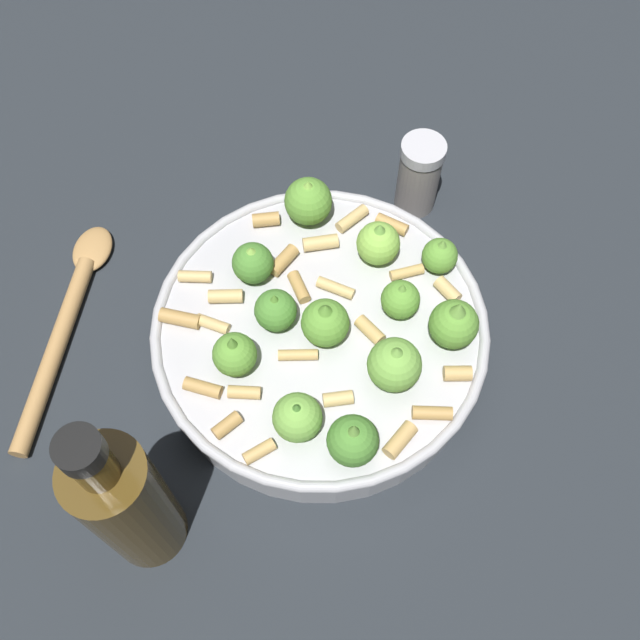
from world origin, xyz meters
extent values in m
plane|color=#23282D|center=(0.00, 0.00, 0.00)|extent=(2.40, 2.40, 0.00)
cylinder|color=#B7B7BC|center=(0.00, 0.00, 0.02)|extent=(0.28, 0.28, 0.05)
torus|color=#B7B7BC|center=(0.00, 0.00, 0.05)|extent=(0.28, 0.28, 0.01)
sphere|color=#609E38|center=(0.00, -0.08, 0.06)|extent=(0.04, 0.04, 0.04)
cone|color=#609E38|center=(0.00, -0.08, 0.08)|extent=(0.01, 0.01, 0.02)
sphere|color=#8CC64C|center=(-0.04, 0.08, 0.07)|extent=(0.04, 0.04, 0.04)
cone|color=#75B247|center=(-0.04, 0.08, 0.08)|extent=(0.02, 0.02, 0.02)
sphere|color=#4C8933|center=(-0.07, -0.03, 0.06)|extent=(0.04, 0.04, 0.04)
cone|color=#8CC64C|center=(-0.07, -0.03, 0.08)|extent=(0.02, 0.02, 0.01)
sphere|color=#609E38|center=(-0.11, 0.04, 0.07)|extent=(0.04, 0.04, 0.04)
cone|color=#8CC64C|center=(-0.11, 0.04, 0.09)|extent=(0.02, 0.02, 0.01)
sphere|color=#609E38|center=(0.06, 0.09, 0.07)|extent=(0.04, 0.04, 0.04)
cone|color=#75B247|center=(0.06, 0.09, 0.09)|extent=(0.02, 0.02, 0.02)
sphere|color=#609E38|center=(0.01, 0.00, 0.07)|extent=(0.04, 0.04, 0.04)
cone|color=#609E38|center=(0.01, 0.00, 0.09)|extent=(0.02, 0.02, 0.02)
sphere|color=#609E38|center=(-0.01, 0.12, 0.06)|extent=(0.03, 0.03, 0.03)
cone|color=#75B247|center=(-0.01, 0.12, 0.08)|extent=(0.01, 0.01, 0.01)
sphere|color=#75B247|center=(0.07, -0.06, 0.07)|extent=(0.04, 0.04, 0.04)
cone|color=#4C8933|center=(0.07, -0.06, 0.08)|extent=(0.01, 0.01, 0.01)
sphere|color=#4C8933|center=(-0.02, -0.03, 0.06)|extent=(0.04, 0.04, 0.04)
cone|color=#609E38|center=(-0.02, -0.03, 0.08)|extent=(0.01, 0.01, 0.01)
sphere|color=#609E38|center=(0.02, 0.07, 0.06)|extent=(0.03, 0.03, 0.03)
cone|color=#75B247|center=(0.02, 0.07, 0.08)|extent=(0.01, 0.01, 0.01)
sphere|color=#75B247|center=(0.07, 0.03, 0.07)|extent=(0.04, 0.04, 0.04)
cone|color=#75B247|center=(0.07, 0.03, 0.09)|extent=(0.02, 0.02, 0.01)
sphere|color=#4C8933|center=(0.11, -0.03, 0.07)|extent=(0.04, 0.04, 0.04)
cone|color=#75B247|center=(0.11, -0.03, 0.09)|extent=(0.01, 0.01, 0.02)
cylinder|color=tan|center=(0.03, -0.08, 0.05)|extent=(0.02, 0.03, 0.01)
cylinder|color=tan|center=(0.07, -0.02, 0.05)|extent=(0.02, 0.03, 0.01)
cylinder|color=tan|center=(0.02, -0.03, 0.05)|extent=(0.02, 0.03, 0.01)
cylinder|color=tan|center=(-0.07, 0.04, 0.05)|extent=(0.02, 0.03, 0.01)
cylinder|color=tan|center=(0.02, 0.11, 0.05)|extent=(0.03, 0.02, 0.01)
cylinder|color=tan|center=(-0.12, 0.01, 0.05)|extent=(0.02, 0.03, 0.01)
cylinder|color=tan|center=(-0.04, -0.08, 0.05)|extent=(0.03, 0.03, 0.01)
cylinder|color=tan|center=(-0.06, -0.10, 0.05)|extent=(0.03, 0.03, 0.01)
cylinder|color=tan|center=(-0.02, 0.03, 0.05)|extent=(0.03, 0.03, 0.01)
cylinder|color=tan|center=(-0.01, 0.09, 0.05)|extent=(0.02, 0.03, 0.01)
cylinder|color=tan|center=(-0.09, -0.07, 0.05)|extent=(0.02, 0.03, 0.01)
cylinder|color=tan|center=(0.09, 0.08, 0.05)|extent=(0.02, 0.03, 0.01)
cylinder|color=tan|center=(-0.08, 0.08, 0.05)|extent=(0.02, 0.03, 0.01)
cylinder|color=tan|center=(-0.06, -0.06, 0.05)|extent=(0.02, 0.03, 0.01)
cylinder|color=tan|center=(0.01, -0.11, 0.05)|extent=(0.03, 0.03, 0.01)
cylinder|color=tan|center=(0.08, -0.09, 0.05)|extent=(0.01, 0.03, 0.01)
cylinder|color=tan|center=(0.03, 0.03, 0.05)|extent=(0.03, 0.02, 0.01)
cylinder|color=tan|center=(-0.06, 0.10, 0.05)|extent=(0.03, 0.03, 0.01)
cylinder|color=tan|center=(-0.04, 0.00, 0.05)|extent=(0.03, 0.01, 0.01)
cylinder|color=tan|center=(0.05, -0.11, 0.05)|extent=(0.02, 0.03, 0.01)
cylinder|color=tan|center=(0.12, 0.01, 0.05)|extent=(0.02, 0.03, 0.01)
cylinder|color=tan|center=(0.11, 0.04, 0.05)|extent=(0.02, 0.03, 0.01)
cylinder|color=tan|center=(-0.07, 0.00, 0.05)|extent=(0.02, 0.03, 0.01)
cylinder|color=gray|center=(-0.10, 0.16, 0.04)|extent=(0.04, 0.04, 0.07)
cylinder|color=silver|center=(-0.10, 0.16, 0.08)|extent=(0.04, 0.04, 0.01)
cylinder|color=#4C3814|center=(0.08, -0.19, 0.08)|extent=(0.06, 0.06, 0.15)
cylinder|color=#4C3814|center=(0.08, -0.19, 0.17)|extent=(0.03, 0.03, 0.04)
cylinder|color=black|center=(0.08, -0.19, 0.20)|extent=(0.03, 0.03, 0.02)
cylinder|color=#B2844C|center=(-0.10, -0.21, 0.01)|extent=(0.16, 0.13, 0.02)
ellipsoid|color=#B2844C|center=(-0.19, -0.14, 0.01)|extent=(0.06, 0.06, 0.01)
camera|label=1|loc=(0.26, -0.13, 0.59)|focal=41.17mm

